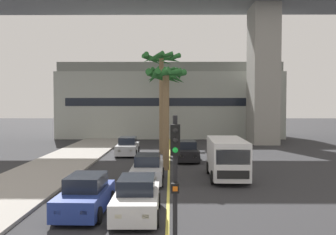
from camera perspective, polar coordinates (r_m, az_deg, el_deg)
sidewalk_left at (r=20.55m, az=-23.27°, el=-10.44°), size 4.80×80.00×0.15m
lane_stripe_center at (r=26.74m, az=0.15°, el=-7.50°), size 0.14×56.00×0.01m
bridge_overpass at (r=43.70m, az=1.59°, el=17.14°), size 86.59×8.00×19.45m
pier_building_backdrop at (r=50.61m, az=0.28°, el=2.48°), size 28.83×8.04×9.65m
car_queue_front at (r=32.81m, az=-6.14°, el=-4.45°), size 1.86×4.11×1.56m
car_queue_second at (r=21.69m, az=-3.09°, el=-7.87°), size 1.84×4.10×1.56m
car_queue_third at (r=15.32m, az=-4.76°, el=-12.12°), size 1.87×4.12×1.56m
car_queue_fourth at (r=29.51m, az=2.89°, el=-5.19°), size 1.84×4.10×1.56m
car_queue_fifth at (r=16.06m, az=-12.37°, el=-11.49°), size 1.94×4.15×1.56m
delivery_van at (r=22.79m, az=8.91°, el=-5.96°), size 2.24×5.29×2.36m
traffic_light_median_near at (r=9.46m, az=1.08°, el=-8.71°), size 0.24×0.37×4.20m
palm_tree_near_median at (r=33.33m, az=-1.03°, el=7.03°), size 3.59×3.60×9.00m
palm_tree_mid_median at (r=44.37m, az=-0.55°, el=5.48°), size 3.33×3.39×8.81m
palm_tree_far_median at (r=25.28m, az=-0.33°, el=4.40°), size 2.82×2.85×6.89m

